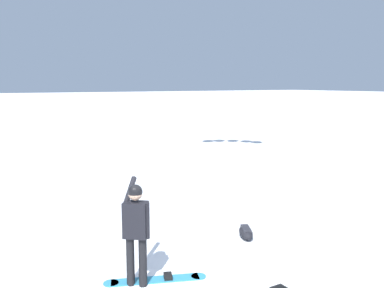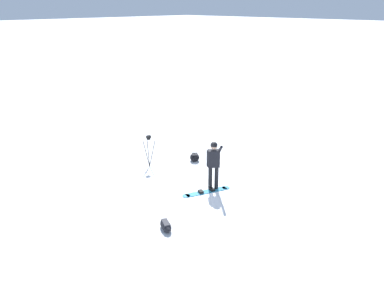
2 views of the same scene
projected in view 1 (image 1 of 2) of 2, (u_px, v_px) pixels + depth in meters
name	position (u px, v px, depth m)	size (l,w,h in m)	color
snowboarder	(136.00, 224.00, 7.10)	(0.78, 0.49, 1.80)	black
snowboard	(155.00, 279.00, 7.42)	(0.83, 1.70, 0.10)	teal
gear_bag_large	(246.00, 232.00, 9.45)	(0.74, 0.57, 0.25)	black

